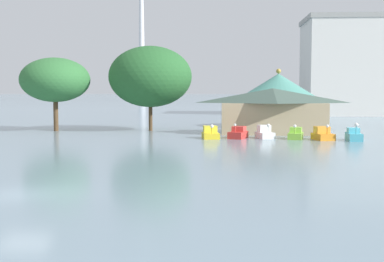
{
  "coord_description": "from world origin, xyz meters",
  "views": [
    {
      "loc": [
        9.5,
        -23.85,
        4.98
      ],
      "look_at": [
        7.35,
        14.78,
        1.97
      ],
      "focal_mm": 47.41,
      "sensor_mm": 36.0,
      "label": 1
    }
  ],
  "objects": [
    {
      "name": "shoreline_tree_mid",
      "position": [
        0.62,
        40.35,
        6.88
      ],
      "size": [
        10.55,
        10.55,
        10.75
      ],
      "color": "brown",
      "rests_on": "ground"
    },
    {
      "name": "pedal_boat_yellow",
      "position": [
        8.48,
        30.08,
        0.52
      ],
      "size": [
        2.03,
        3.04,
        1.56
      ],
      "rotation": [
        0.0,
        0.0,
        -1.44
      ],
      "color": "yellow",
      "rests_on": "ground"
    },
    {
      "name": "pedal_boat_orange",
      "position": [
        20.12,
        28.99,
        0.55
      ],
      "size": [
        2.19,
        2.78,
        1.66
      ],
      "rotation": [
        0.0,
        0.0,
        -1.34
      ],
      "color": "orange",
      "rests_on": "ground"
    },
    {
      "name": "pedal_boat_red",
      "position": [
        11.44,
        30.31,
        0.51
      ],
      "size": [
        2.34,
        3.09,
        1.65
      ],
      "rotation": [
        0.0,
        0.0,
        -1.91
      ],
      "color": "red",
      "rests_on": "ground"
    },
    {
      "name": "pedal_boat_white",
      "position": [
        14.28,
        30.46,
        0.56
      ],
      "size": [
        2.06,
        2.69,
        1.63
      ],
      "rotation": [
        0.0,
        0.0,
        -1.29
      ],
      "color": "white",
      "rests_on": "ground"
    },
    {
      "name": "green_roof_pavilion",
      "position": [
        17.7,
        48.41,
        4.26
      ],
      "size": [
        11.03,
        11.03,
        8.21
      ],
      "color": "brown",
      "rests_on": "ground"
    },
    {
      "name": "pedal_boat_lime",
      "position": [
        17.46,
        29.83,
        0.5
      ],
      "size": [
        1.98,
        2.86,
        1.6
      ],
      "rotation": [
        0.0,
        0.0,
        -1.8
      ],
      "color": "#8CCC3F",
      "rests_on": "ground"
    },
    {
      "name": "boathouse",
      "position": [
        15.74,
        36.75,
        2.82
      ],
      "size": [
        13.06,
        7.12,
        5.38
      ],
      "color": "tan",
      "rests_on": "ground"
    },
    {
      "name": "pedal_boat_cyan",
      "position": [
        23.14,
        28.45,
        0.53
      ],
      "size": [
        1.54,
        3.06,
        1.89
      ],
      "rotation": [
        0.0,
        0.0,
        -1.64
      ],
      "color": "#4CB7CC",
      "rests_on": "ground"
    },
    {
      "name": "ground_plane",
      "position": [
        0.0,
        0.0,
        0.0
      ],
      "size": [
        2000.0,
        2000.0,
        0.0
      ],
      "primitive_type": "plane",
      "color": "gray"
    },
    {
      "name": "shoreline_tree_tall_left",
      "position": [
        -11.29,
        39.16,
        6.45
      ],
      "size": [
        8.75,
        8.75,
        9.25
      ],
      "color": "brown",
      "rests_on": "ground"
    },
    {
      "name": "background_building_block",
      "position": [
        43.13,
        86.32,
        10.32
      ],
      "size": [
        31.69,
        15.34,
        20.61
      ],
      "color": "silver",
      "rests_on": "ground"
    }
  ]
}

